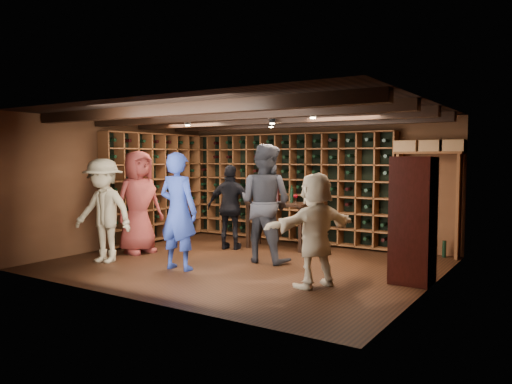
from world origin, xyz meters
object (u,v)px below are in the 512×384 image
Objects in this scene: man_blue_shirt at (178,211)px; tasting_table at (279,208)px; guest_red_floral at (139,202)px; guest_beige at (316,230)px; display_cabinet at (413,223)px; guest_khaki at (103,211)px; guest_woman_black at (231,207)px; man_grey_suit at (265,203)px.

man_blue_shirt is 1.48× the size of tasting_table.
guest_beige is at bearing -85.89° from guest_red_floral.
display_cabinet reaches higher than guest_khaki.
man_blue_shirt reaches higher than guest_woman_black.
tasting_table is at bearing -36.41° from guest_red_floral.
display_cabinet is 0.93× the size of guest_red_floral.
guest_red_floral reaches higher than tasting_table.
guest_woman_black is 1.03× the size of guest_beige.
man_grey_suit is at bearing -127.77° from man_blue_shirt.
guest_khaki is (-2.27, -1.50, -0.12)m from man_grey_suit.
tasting_table is (0.40, 2.45, -0.14)m from man_blue_shirt.
display_cabinet is 4.97m from guest_khaki.
man_grey_suit reaches higher than guest_beige.
man_grey_suit reaches higher than guest_khaki.
tasting_table is (1.94, 1.81, -0.16)m from guest_red_floral.
man_grey_suit is at bearing 177.30° from display_cabinet.
tasting_table is (-1.88, 2.24, 0.00)m from guest_beige.
guest_beige is at bearing -1.29° from guest_khaki.
guest_khaki is 1.11× the size of guest_beige.
guest_beige is at bearing -178.63° from man_blue_shirt.
man_blue_shirt is at bearing 1.61° from guest_khaki.
man_grey_suit reaches higher than guest_red_floral.
man_blue_shirt is 1.89m from guest_woman_black.
guest_khaki is (-1.12, -2.12, 0.06)m from guest_woman_black.
guest_red_floral is 1.16× the size of guest_woman_black.
man_blue_shirt is 1.06× the size of guest_khaki.
man_grey_suit is at bearing -76.56° from tasting_table.
guest_khaki reaches higher than tasting_table.
man_grey_suit is at bearing 25.00° from guest_khaki.
display_cabinet is 2.51m from man_grey_suit.
guest_khaki is at bearing 6.12° from man_blue_shirt.
display_cabinet is at bearing 157.56° from guest_beige.
tasting_table is at bearing -103.23° from man_blue_shirt.
guest_red_floral is at bearing 87.98° from guest_khaki.
man_blue_shirt reaches higher than tasting_table.
guest_khaki is at bearing -162.96° from guest_red_floral.
man_grey_suit is at bearing 134.02° from guest_woman_black.
man_blue_shirt is at bearing -105.59° from tasting_table.
tasting_table is at bearing -69.55° from man_grey_suit.
man_grey_suit is (0.83, 1.25, 0.07)m from man_blue_shirt.
display_cabinet is 1.12× the size of guest_beige.
guest_woman_black is at bearing -146.40° from tasting_table.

